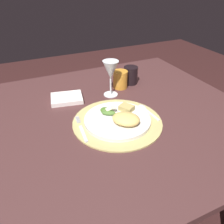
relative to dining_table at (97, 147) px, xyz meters
The scene contains 13 objects.
ground_plane 0.57m from the dining_table, ahead, with size 6.00×6.00×0.00m, color #341918.
dining_table is the anchor object (origin of this frame).
placemat 0.18m from the dining_table, 44.66° to the right, with size 0.35×0.35×0.01m, color tan.
dinner_plate 0.19m from the dining_table, 44.66° to the right, with size 0.26×0.26×0.01m, color silver.
pasta_serving 0.23m from the dining_table, 53.09° to the right, with size 0.10×0.08×0.04m, color #E2BC67.
salad_greens 0.19m from the dining_table, 19.21° to the right, with size 0.07×0.08×0.03m.
bread_piece 0.22m from the dining_table, 12.09° to the right, with size 0.05×0.04×0.02m, color tan.
fork 0.19m from the dining_table, 141.31° to the right, with size 0.03×0.17×0.00m.
spoon 0.27m from the dining_table, 10.36° to the right, with size 0.03×0.14×0.01m.
napkin 0.26m from the dining_table, 109.18° to the left, with size 0.14×0.11×0.02m, color white.
wine_glass 0.34m from the dining_table, 48.42° to the left, with size 0.07×0.07×0.17m.
amber_tumbler 0.36m from the dining_table, 44.18° to the left, with size 0.07×0.07×0.09m, color orange.
dark_tumbler 0.42m from the dining_table, 39.06° to the left, with size 0.07×0.07×0.09m, color black.
Camera 1 is at (-0.26, -0.72, 1.23)m, focal length 36.39 mm.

